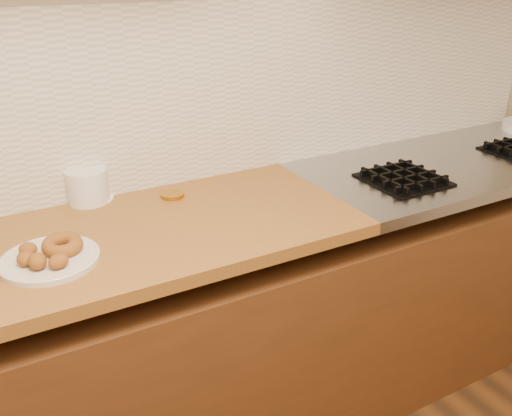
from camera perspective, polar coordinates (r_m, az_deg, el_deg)
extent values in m
cube|color=#C3B691|center=(1.81, -12.04, 15.69)|extent=(4.00, 0.02, 2.70)
cube|color=#562E15|center=(1.93, -6.57, -14.98)|extent=(3.60, 0.60, 0.77)
cube|color=#9EA0A5|center=(2.31, 20.20, 4.45)|extent=(1.30, 0.62, 0.04)
cube|color=silver|center=(1.83, -11.50, 11.00)|extent=(3.60, 0.02, 0.60)
cube|color=black|center=(2.00, 15.24, 2.89)|extent=(0.26, 0.26, 0.01)
cube|color=black|center=(1.94, 13.34, 2.86)|extent=(0.01, 0.24, 0.02)
cube|color=black|center=(1.94, 17.08, 2.42)|extent=(0.24, 0.01, 0.02)
cube|color=black|center=(1.98, 14.65, 3.15)|extent=(0.01, 0.24, 0.02)
cube|color=black|center=(1.98, 15.87, 3.01)|extent=(0.24, 0.01, 0.02)
cube|color=black|center=(2.02, 15.90, 3.43)|extent=(0.01, 0.24, 0.02)
cube|color=black|center=(2.02, 14.71, 3.57)|extent=(0.24, 0.01, 0.02)
cube|color=black|center=(2.06, 17.11, 3.69)|extent=(0.01, 0.24, 0.02)
cube|color=black|center=(2.06, 13.58, 4.10)|extent=(0.24, 0.01, 0.02)
cube|color=black|center=(2.41, 25.09, 5.40)|extent=(0.01, 0.24, 0.02)
cube|color=black|center=(2.53, 24.75, 6.30)|extent=(0.24, 0.01, 0.02)
cylinder|color=beige|center=(1.51, -20.86, -5.07)|extent=(0.25, 0.25, 0.01)
torus|color=brown|center=(1.51, -19.74, -3.68)|extent=(0.11, 0.11, 0.05)
ellipsoid|color=brown|center=(1.52, -22.88, -4.03)|extent=(0.06, 0.06, 0.04)
ellipsoid|color=brown|center=(1.48, -23.09, -4.91)|extent=(0.05, 0.06, 0.04)
ellipsoid|color=brown|center=(1.45, -22.01, -5.23)|extent=(0.05, 0.06, 0.04)
ellipsoid|color=brown|center=(1.44, -20.08, -5.29)|extent=(0.06, 0.06, 0.04)
cylinder|color=white|center=(1.82, -17.33, 2.25)|extent=(0.16, 0.16, 0.11)
cylinder|color=white|center=(1.85, -16.50, 0.96)|extent=(0.14, 0.14, 0.01)
cylinder|color=#B57F20|center=(1.82, -8.80, 1.38)|extent=(0.09, 0.09, 0.01)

